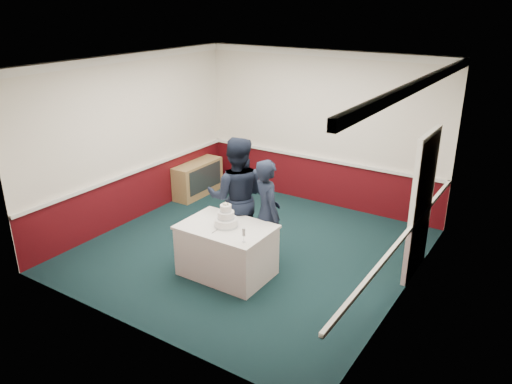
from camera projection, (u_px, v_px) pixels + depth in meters
The scene contains 9 objects.
ground at pixel (249, 250), 8.19m from camera, with size 5.00×5.00×0.00m, color black.
room_shell at pixel (274, 126), 7.91m from camera, with size 5.00×5.00×3.00m.
sideboard at pixel (198, 179), 10.38m from camera, with size 0.41×1.20×0.70m.
cake_table at pixel (227, 250), 7.35m from camera, with size 1.32×0.92×0.79m.
wedding_cake at pixel (226, 219), 7.17m from camera, with size 0.35×0.35×0.36m.
cake_knife at pixel (216, 230), 7.07m from camera, with size 0.01×0.22×0.01m, color silver.
champagne_flute at pixel (244, 233), 6.69m from camera, with size 0.05×0.05×0.21m.
person_man at pixel (237, 197), 7.78m from camera, with size 0.94×0.73×1.93m, color black.
person_woman at pixel (267, 213), 7.48m from camera, with size 0.62×0.41×1.70m, color black.
Camera 1 is at (4.05, -6.05, 3.88)m, focal length 35.00 mm.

